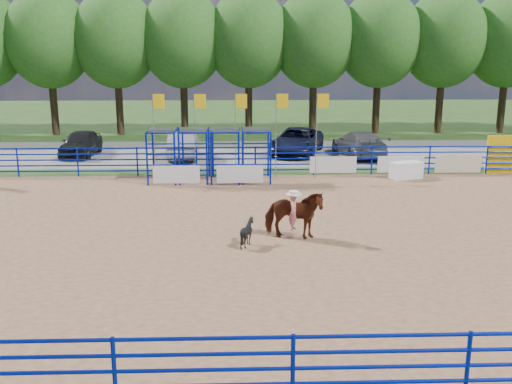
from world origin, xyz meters
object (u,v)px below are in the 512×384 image
(horse_and_rider, at_px, (294,213))
(car_b, at_px, (184,145))
(car_d, at_px, (359,144))
(car_a, at_px, (81,143))
(car_c, at_px, (297,141))
(announcer_table, at_px, (406,170))
(calf, at_px, (247,232))

(horse_and_rider, height_order, car_b, horse_and_rider)
(car_d, bearing_deg, car_b, -6.86)
(car_a, bearing_deg, car_c, 1.76)
(car_d, bearing_deg, car_a, -10.39)
(announcer_table, xyz_separation_m, car_b, (-11.64, 6.33, 0.35))
(car_c, bearing_deg, calf, -84.58)
(horse_and_rider, relative_size, car_d, 0.43)
(car_c, bearing_deg, car_d, -0.22)
(calf, bearing_deg, car_b, -14.65)
(announcer_table, relative_size, horse_and_rider, 0.68)
(calf, distance_m, car_b, 16.75)
(announcer_table, height_order, car_d, car_d)
(announcer_table, bearing_deg, car_b, 151.48)
(calf, relative_size, car_c, 0.15)
(calf, relative_size, car_b, 0.19)
(horse_and_rider, bearing_deg, car_a, 124.38)
(calf, height_order, car_d, car_d)
(horse_and_rider, xyz_separation_m, car_b, (-5.07, 15.72, -0.13))
(announcer_table, distance_m, car_a, 19.42)
(calf, xyz_separation_m, car_d, (7.09, 16.48, 0.32))
(announcer_table, distance_m, calf, 12.92)
(car_c, bearing_deg, car_a, -162.59)
(car_a, bearing_deg, car_d, -2.16)
(announcer_table, bearing_deg, car_d, 99.10)
(horse_and_rider, relative_size, car_a, 0.50)
(car_c, bearing_deg, announcer_table, -41.60)
(car_b, distance_m, car_c, 7.04)
(announcer_table, xyz_separation_m, car_d, (-1.03, 6.44, 0.35))
(car_a, bearing_deg, announcer_table, -21.32)
(car_c, bearing_deg, horse_and_rider, -79.84)
(car_b, height_order, car_c, car_c)
(car_d, bearing_deg, announcer_table, 91.64)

